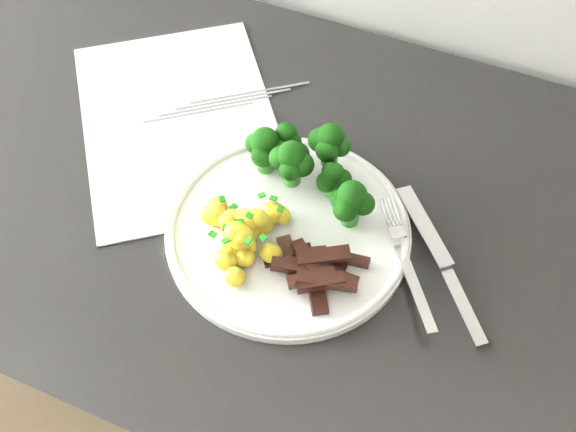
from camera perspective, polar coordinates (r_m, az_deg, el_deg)
counter at (r=1.11m, az=1.11°, el=-12.84°), size 2.28×0.57×0.86m
recipe_paper at (r=0.83m, az=-8.72°, el=7.58°), size 0.36×0.37×0.00m
plate at (r=0.71m, az=0.00°, el=-1.09°), size 0.25×0.25×0.01m
broccoli at (r=0.72m, az=1.73°, el=4.34°), size 0.15×0.10×0.07m
potatoes at (r=0.70m, az=-3.78°, el=-1.19°), size 0.10×0.10×0.04m
beef_strips at (r=0.68m, az=2.21°, el=-4.22°), size 0.10×0.08×0.02m
fork at (r=0.69m, az=9.64°, el=-4.07°), size 0.10×0.14×0.01m
knife at (r=0.70m, az=12.89°, el=-5.09°), size 0.13×0.15×0.02m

